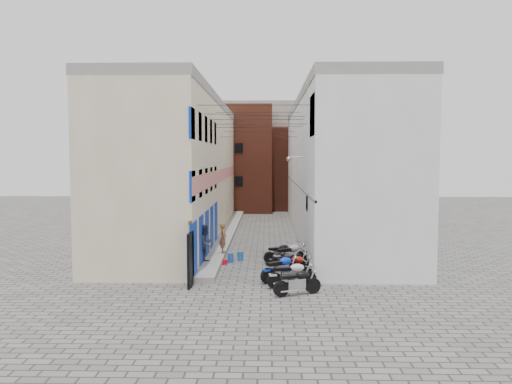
# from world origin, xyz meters

# --- Properties ---
(ground) EXTENTS (90.00, 90.00, 0.00)m
(ground) POSITION_xyz_m (0.00, 0.00, 0.00)
(ground) COLOR #5B5856
(ground) RESTS_ON ground
(plinth) EXTENTS (0.90, 26.00, 0.25)m
(plinth) POSITION_xyz_m (-2.05, 13.00, 0.12)
(plinth) COLOR gray
(plinth) RESTS_ON ground
(building_left) EXTENTS (5.10, 27.00, 9.00)m
(building_left) POSITION_xyz_m (-4.98, 12.95, 4.50)
(building_left) COLOR beige
(building_left) RESTS_ON ground
(building_right) EXTENTS (5.94, 26.00, 9.00)m
(building_right) POSITION_xyz_m (5.00, 13.00, 4.51)
(building_right) COLOR silver
(building_right) RESTS_ON ground
(building_far_brick_left) EXTENTS (6.00, 6.00, 10.00)m
(building_far_brick_left) POSITION_xyz_m (-2.00, 28.00, 5.00)
(building_far_brick_left) COLOR brown
(building_far_brick_left) RESTS_ON ground
(building_far_brick_right) EXTENTS (5.00, 6.00, 8.00)m
(building_far_brick_right) POSITION_xyz_m (3.00, 30.00, 4.00)
(building_far_brick_right) COLOR brown
(building_far_brick_right) RESTS_ON ground
(building_far_concrete) EXTENTS (8.00, 5.00, 11.00)m
(building_far_concrete) POSITION_xyz_m (0.00, 34.00, 5.50)
(building_far_concrete) COLOR gray
(building_far_concrete) RESTS_ON ground
(far_shopfront) EXTENTS (2.00, 0.30, 2.40)m
(far_shopfront) POSITION_xyz_m (0.00, 25.20, 1.20)
(far_shopfront) COLOR black
(far_shopfront) RESTS_ON ground
(overhead_wires) EXTENTS (5.80, 13.02, 1.32)m
(overhead_wires) POSITION_xyz_m (0.00, 7.64, 7.12)
(overhead_wires) COLOR black
(overhead_wires) RESTS_ON ground
(motorcycle_a) EXTENTS (2.02, 1.28, 1.12)m
(motorcycle_a) POSITION_xyz_m (1.71, -1.64, 0.56)
(motorcycle_a) COLOR black
(motorcycle_a) RESTS_ON ground
(motorcycle_b) EXTENTS (2.13, 1.04, 1.18)m
(motorcycle_b) POSITION_xyz_m (1.56, -0.58, 0.59)
(motorcycle_b) COLOR silver
(motorcycle_b) RESTS_ON ground
(motorcycle_c) EXTENTS (2.06, 1.81, 1.21)m
(motorcycle_c) POSITION_xyz_m (1.16, 0.49, 0.61)
(motorcycle_c) COLOR #0E2BD2
(motorcycle_c) RESTS_ON ground
(motorcycle_d) EXTENTS (1.94, 0.64, 1.12)m
(motorcycle_d) POSITION_xyz_m (1.69, 1.24, 0.56)
(motorcycle_d) COLOR #AA130C
(motorcycle_d) RESTS_ON ground
(motorcycle_e) EXTENTS (1.79, 1.20, 0.99)m
(motorcycle_e) POSITION_xyz_m (1.74, 2.34, 0.50)
(motorcycle_e) COLOR black
(motorcycle_e) RESTS_ON ground
(motorcycle_f) EXTENTS (2.15, 1.81, 1.25)m
(motorcycle_f) POSITION_xyz_m (1.69, 3.40, 0.62)
(motorcycle_f) COLOR #AAA9AE
(motorcycle_f) RESTS_ON ground
(motorcycle_g) EXTENTS (1.87, 1.34, 1.05)m
(motorcycle_g) POSITION_xyz_m (1.22, 4.30, 0.52)
(motorcycle_g) COLOR black
(motorcycle_g) RESTS_ON ground
(person_a) EXTENTS (0.48, 0.63, 1.56)m
(person_a) POSITION_xyz_m (-1.71, 5.32, 1.03)
(person_a) COLOR #915934
(person_a) RESTS_ON plinth
(person_b) EXTENTS (1.00, 1.07, 1.77)m
(person_b) POSITION_xyz_m (-2.35, 3.08, 1.13)
(person_b) COLOR #32364C
(person_b) RESTS_ON plinth
(water_jug_near) EXTENTS (0.36, 0.36, 0.47)m
(water_jug_near) POSITION_xyz_m (-1.24, 4.17, 0.23)
(water_jug_near) COLOR blue
(water_jug_near) RESTS_ON ground
(water_jug_far) EXTENTS (0.37, 0.37, 0.46)m
(water_jug_far) POSITION_xyz_m (-0.78, 4.51, 0.23)
(water_jug_far) COLOR blue
(water_jug_far) RESTS_ON ground
(red_crate) EXTENTS (0.40, 0.33, 0.22)m
(red_crate) POSITION_xyz_m (-1.55, 3.70, 0.11)
(red_crate) COLOR red
(red_crate) RESTS_ON ground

